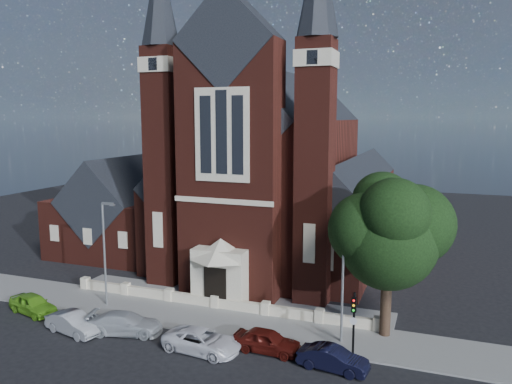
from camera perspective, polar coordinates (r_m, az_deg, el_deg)
ground at (r=46.20m, az=-0.11°, el=-9.51°), size 120.00×120.00×0.00m
pavement_strip at (r=37.16m, az=-5.97°, el=-14.16°), size 60.00×5.00×0.12m
forecourt_paving at (r=40.52m, az=-3.40°, el=-12.16°), size 26.00×3.00×0.14m
forecourt_wall at (r=38.82m, az=-4.63°, el=-13.12°), size 24.00×0.40×0.90m
church at (r=51.80m, az=2.97°, el=1.74°), size 20.01×34.90×29.20m
parish_hall at (r=55.14m, az=-14.76°, el=-2.51°), size 12.00×12.20×10.24m
street_tree at (r=32.80m, az=15.04°, el=-4.71°), size 6.40×6.60×10.70m
street_lamp_left at (r=39.32m, az=-16.85°, el=-6.14°), size 1.16×0.22×8.09m
street_lamp_right at (r=32.11m, az=10.06°, el=-9.20°), size 1.16×0.22×8.09m
traffic_signal at (r=31.19m, az=11.11°, el=-13.72°), size 0.28×0.42×4.00m
car_lime_van at (r=40.98m, az=-24.14°, el=-11.60°), size 4.53×2.71×1.45m
car_silver_a at (r=36.47m, az=-20.14°, el=-13.91°), size 4.49×2.36×1.41m
car_silver_b at (r=35.42m, az=-14.69°, el=-14.32°), size 5.29×3.14×1.44m
car_white_suv at (r=32.16m, az=-6.19°, el=-16.57°), size 5.16×2.76×1.38m
car_dark_red at (r=31.96m, az=1.28°, el=-16.64°), size 4.26×1.85×1.43m
car_navy at (r=30.30m, az=8.79°, el=-18.33°), size 4.19×1.86×1.34m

